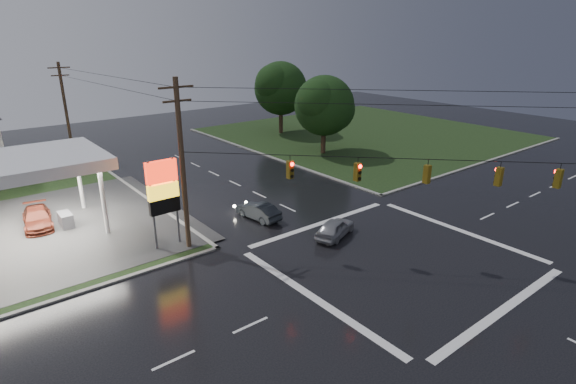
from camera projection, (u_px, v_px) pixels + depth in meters
ground at (396, 258)px, 28.24m from camera, size 120.00×120.00×0.00m
grass_ne at (367, 134)px, 62.63m from camera, size 36.00×36.00×0.08m
pylon_sign at (163, 189)px, 28.50m from camera, size 2.00×0.35×6.00m
utility_pole_nw at (182, 164)px, 27.77m from camera, size 2.20×0.32×11.00m
utility_pole_n at (66, 110)px, 48.90m from camera, size 2.20×0.32×10.50m
traffic_signals at (405, 159)px, 26.06m from camera, size 26.87×26.87×1.47m
tree_ne_near at (325, 106)px, 50.88m from camera, size 7.99×6.80×8.98m
tree_ne_far at (282, 88)px, 61.29m from camera, size 8.46×7.20×9.80m
car_north at (258, 211)px, 34.03m from camera, size 1.83×4.03×1.28m
car_crossing at (335, 228)px, 31.08m from camera, size 4.09×2.75×1.29m
car_pump at (37, 218)px, 32.61m from camera, size 2.48×4.84×1.34m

